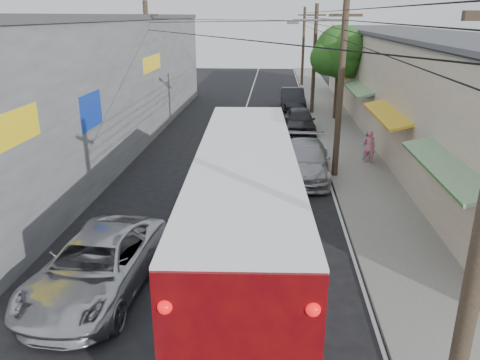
# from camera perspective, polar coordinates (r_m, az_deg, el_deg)

# --- Properties ---
(sidewalk) EXTENTS (3.00, 80.00, 0.12)m
(sidewalk) POSITION_cam_1_polar(r_m,az_deg,el_deg) (29.24, 12.37, 4.87)
(sidewalk) COLOR slate
(sidewalk) RESTS_ON ground
(building_right) EXTENTS (7.09, 40.00, 6.25)m
(building_right) POSITION_cam_1_polar(r_m,az_deg,el_deg) (31.54, 20.54, 10.89)
(building_right) COLOR beige
(building_right) RESTS_ON ground
(building_left) EXTENTS (7.20, 36.00, 7.25)m
(building_left) POSITION_cam_1_polar(r_m,az_deg,el_deg) (28.40, -18.56, 11.31)
(building_left) COLOR gray
(building_left) RESTS_ON ground
(utility_poles) EXTENTS (11.80, 45.28, 8.00)m
(utility_poles) POSITION_cam_1_polar(r_m,az_deg,el_deg) (28.54, 5.99, 13.18)
(utility_poles) COLOR #473828
(utility_poles) RESTS_ON ground
(street_tree) EXTENTS (4.40, 4.00, 6.60)m
(street_tree) POSITION_cam_1_polar(r_m,az_deg,el_deg) (34.46, 12.22, 14.84)
(street_tree) COLOR #3F2B19
(street_tree) RESTS_ON ground
(coach_bus) EXTENTS (3.43, 12.97, 3.70)m
(coach_bus) POSITION_cam_1_polar(r_m,az_deg,el_deg) (13.54, 0.68, -3.52)
(coach_bus) COLOR white
(coach_bus) RESTS_ON ground
(jeepney) EXTENTS (3.08, 5.88, 1.58)m
(jeepney) POSITION_cam_1_polar(r_m,az_deg,el_deg) (13.47, -16.98, -9.91)
(jeepney) COLOR silver
(jeepney) RESTS_ON ground
(parked_suv) EXTENTS (2.54, 5.65, 1.61)m
(parked_suv) POSITION_cam_1_polar(r_m,az_deg,el_deg) (22.04, 7.93, 2.40)
(parked_suv) COLOR #A5A4AC
(parked_suv) RESTS_ON ground
(parked_car_mid) EXTENTS (1.92, 4.62, 1.56)m
(parked_car_mid) POSITION_cam_1_polar(r_m,az_deg,el_deg) (30.70, 7.33, 7.24)
(parked_car_mid) COLOR #28272D
(parked_car_mid) RESTS_ON ground
(parked_car_far) EXTENTS (1.94, 5.02, 1.63)m
(parked_car_far) POSITION_cam_1_polar(r_m,az_deg,el_deg) (38.64, 6.45, 9.83)
(parked_car_far) COLOR black
(parked_car_far) RESTS_ON ground
(pedestrian_near) EXTENTS (0.71, 0.59, 1.66)m
(pedestrian_near) POSITION_cam_1_polar(r_m,az_deg,el_deg) (24.49, 15.47, 3.96)
(pedestrian_near) COLOR pink
(pedestrian_near) RESTS_ON sidewalk
(pedestrian_far) EXTENTS (0.89, 0.81, 1.49)m
(pedestrian_far) POSITION_cam_1_polar(r_m,az_deg,el_deg) (24.96, 15.24, 4.06)
(pedestrian_far) COLOR #90AAD2
(pedestrian_far) RESTS_ON sidewalk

